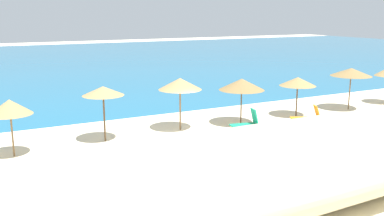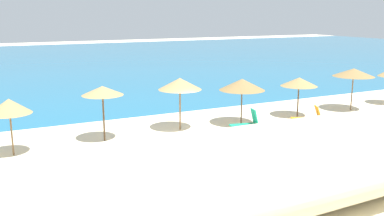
{
  "view_description": "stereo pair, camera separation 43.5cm",
  "coord_description": "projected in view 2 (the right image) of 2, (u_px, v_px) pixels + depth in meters",
  "views": [
    {
      "loc": [
        -9.33,
        -17.98,
        6.24
      ],
      "look_at": [
        1.26,
        2.41,
        1.12
      ],
      "focal_mm": 40.08,
      "sensor_mm": 36.0,
      "label": 1
    },
    {
      "loc": [
        -8.94,
        -18.18,
        6.24
      ],
      "look_at": [
        1.26,
        2.41,
        1.12
      ],
      "focal_mm": 40.08,
      "sensor_mm": 36.0,
      "label": 2
    }
  ],
  "objects": [
    {
      "name": "ground_plane",
      "position": [
        191.0,
        142.0,
        21.13
      ],
      "size": [
        160.0,
        160.0,
        0.0
      ],
      "primitive_type": "plane",
      "color": "beige"
    },
    {
      "name": "beach_umbrella_3",
      "position": [
        102.0,
        91.0,
        20.84
      ],
      "size": [
        2.04,
        2.04,
        2.76
      ],
      "color": "brown",
      "rests_on": "ground_plane"
    },
    {
      "name": "lounge_chair_3",
      "position": [
        247.0,
        122.0,
        22.88
      ],
      "size": [
        1.56,
        0.86,
        1.22
      ],
      "rotation": [
        0.0,
        0.0,
        1.38
      ],
      "color": "#199972",
      "rests_on": "ground_plane"
    },
    {
      "name": "beach_umbrella_6",
      "position": [
        299.0,
        82.0,
        25.88
      ],
      "size": [
        2.22,
        2.22,
        2.42
      ],
      "color": "brown",
      "rests_on": "ground_plane"
    },
    {
      "name": "dune_ridge",
      "position": [
        250.0,
        172.0,
        13.46
      ],
      "size": [
        45.27,
        5.52,
        2.69
      ],
      "primitive_type": "ellipsoid",
      "rotation": [
        0.0,
        0.0,
        0.01
      ],
      "color": "beige",
      "rests_on": "ground_plane"
    },
    {
      "name": "sea_water",
      "position": [
        58.0,
        62.0,
        55.19
      ],
      "size": [
        160.0,
        65.6,
        0.01
      ],
      "primitive_type": "cube",
      "color": "#1E6B93",
      "rests_on": "ground_plane"
    },
    {
      "name": "beach_umbrella_7",
      "position": [
        354.0,
        72.0,
        27.56
      ],
      "size": [
        2.62,
        2.62,
        2.74
      ],
      "color": "brown",
      "rests_on": "ground_plane"
    },
    {
      "name": "beach_umbrella_4",
      "position": [
        180.0,
        84.0,
        22.85
      ],
      "size": [
        2.33,
        2.33,
        2.85
      ],
      "color": "brown",
      "rests_on": "ground_plane"
    },
    {
      "name": "lounge_chair_2",
      "position": [
        309.0,
        117.0,
        24.55
      ],
      "size": [
        1.77,
        1.32,
        1.05
      ],
      "rotation": [
        0.0,
        0.0,
        1.11
      ],
      "color": "orange",
      "rests_on": "ground_plane"
    },
    {
      "name": "beach_umbrella_5",
      "position": [
        242.0,
        85.0,
        23.97
      ],
      "size": [
        2.57,
        2.57,
        2.63
      ],
      "color": "brown",
      "rests_on": "ground_plane"
    },
    {
      "name": "beach_umbrella_2",
      "position": [
        9.0,
        106.0,
        18.72
      ],
      "size": [
        1.92,
        1.92,
        2.58
      ],
      "color": "brown",
      "rests_on": "ground_plane"
    }
  ]
}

